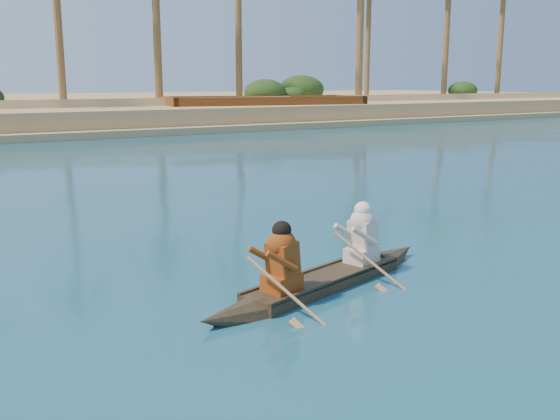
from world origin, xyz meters
TOP-DOWN VIEW (x-y plane):
  - canoe at (5.54, -1.80)m, footprint 4.44×1.74m
  - barge_right at (21.46, 27.00)m, footprint 13.38×6.47m

SIDE VIEW (x-z plane):
  - canoe at x=5.54m, z-range -0.38..0.85m
  - barge_right at x=21.46m, z-range -0.32..1.82m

